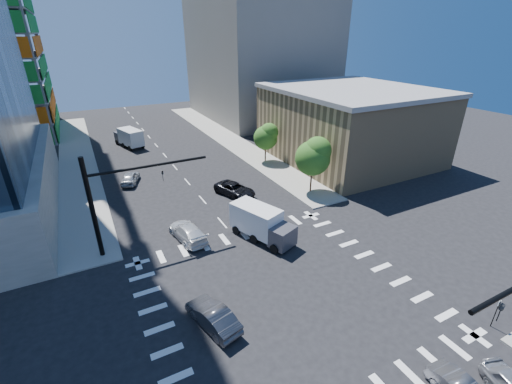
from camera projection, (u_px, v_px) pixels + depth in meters
ground at (283, 294)px, 25.61m from camera, size 160.00×160.00×0.00m
road_markings at (283, 294)px, 25.61m from camera, size 20.00×20.00×0.01m
sidewalk_ne at (227, 138)px, 62.94m from camera, size 5.00×60.00×0.15m
sidewalk_nw at (77, 160)px, 52.49m from camera, size 5.00×60.00×0.15m
commercial_building at (349, 124)px, 51.48m from camera, size 20.50×22.50×10.60m
bg_building_ne at (259, 51)px, 75.14m from camera, size 24.00×30.00×28.00m
signal_mast_nw at (110, 196)px, 28.34m from camera, size 10.20×0.40×9.00m
tree_south at (314, 156)px, 40.07m from camera, size 4.16×4.16×6.82m
tree_north at (267, 136)px, 50.13m from camera, size 3.54×3.52×5.78m
no_parking_sign at (496, 310)px, 22.27m from camera, size 0.30×0.06×2.20m
car_nb_far at (235, 189)px, 40.91m from camera, size 4.23×5.97×1.51m
car_sb_near at (188, 232)px, 32.20m from camera, size 2.93×5.58×1.54m
car_sb_mid at (130, 178)px, 44.24m from camera, size 3.22×4.74×1.50m
car_sb_cross at (213, 316)px, 22.67m from camera, size 2.70×4.84×1.51m
box_truck_near at (264, 226)px, 31.92m from camera, size 4.44×6.43×3.11m
box_truck_far at (129, 138)px, 58.25m from camera, size 4.18×6.47×3.14m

